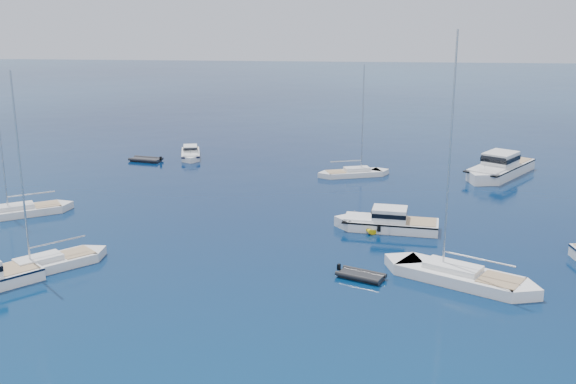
# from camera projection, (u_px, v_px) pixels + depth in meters

# --- Properties ---
(ground) EXTENTS (400.00, 400.00, 0.00)m
(ground) POSITION_uv_depth(u_px,v_px,m) (290.00, 356.00, 38.91)
(ground) COLOR navy
(ground) RESTS_ON ground
(motor_cruiser_centre) EXTENTS (10.04, 4.22, 2.56)m
(motor_cruiser_centre) POSITION_uv_depth(u_px,v_px,m) (387.00, 230.00, 60.49)
(motor_cruiser_centre) COLOR white
(motor_cruiser_centre) RESTS_ON ground
(motor_cruiser_distant) EXTENTS (10.68, 13.09, 3.44)m
(motor_cruiser_distant) POSITION_uv_depth(u_px,v_px,m) (498.00, 176.00, 79.27)
(motor_cruiser_distant) COLOR silver
(motor_cruiser_distant) RESTS_ON ground
(motor_cruiser_horizon) EXTENTS (3.95, 7.84, 1.97)m
(motor_cruiser_horizon) POSITION_uv_depth(u_px,v_px,m) (191.00, 158.00, 88.52)
(motor_cruiser_horizon) COLOR white
(motor_cruiser_horizon) RESTS_ON ground
(sailboat_fore) EXTENTS (9.15, 9.39, 15.30)m
(sailboat_fore) POSITION_uv_depth(u_px,v_px,m) (45.00, 269.00, 51.54)
(sailboat_fore) COLOR silver
(sailboat_fore) RESTS_ON ground
(sailboat_mid_r) EXTENTS (12.26, 9.01, 18.13)m
(sailboat_mid_r) POSITION_uv_depth(u_px,v_px,m) (458.00, 281.00, 49.25)
(sailboat_mid_r) COLOR white
(sailboat_mid_r) RESTS_ON ground
(sailboat_mid_l) EXTENTS (9.97, 7.86, 15.00)m
(sailboat_mid_l) POSITION_uv_depth(u_px,v_px,m) (21.00, 215.00, 64.64)
(sailboat_mid_l) COLOR silver
(sailboat_mid_l) RESTS_ON ground
(sailboat_centre) EXTENTS (9.16, 4.95, 13.06)m
(sailboat_centre) POSITION_uv_depth(u_px,v_px,m) (354.00, 176.00, 79.17)
(sailboat_centre) COLOR silver
(sailboat_centre) RESTS_ON ground
(tender_yellow) EXTENTS (3.55, 4.55, 0.95)m
(tender_yellow) POSITION_uv_depth(u_px,v_px,m) (369.00, 228.00, 60.99)
(tender_yellow) COLOR #C5A90B
(tender_yellow) RESTS_ON ground
(tender_grey_near) EXTENTS (4.05, 3.29, 0.95)m
(tender_grey_near) POSITION_uv_depth(u_px,v_px,m) (361.00, 278.00, 49.80)
(tender_grey_near) COLOR black
(tender_grey_near) RESTS_ON ground
(tender_grey_far) EXTENTS (4.55, 3.09, 0.95)m
(tender_grey_far) POSITION_uv_depth(u_px,v_px,m) (146.00, 161.00, 86.45)
(tender_grey_far) COLOR black
(tender_grey_far) RESTS_ON ground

